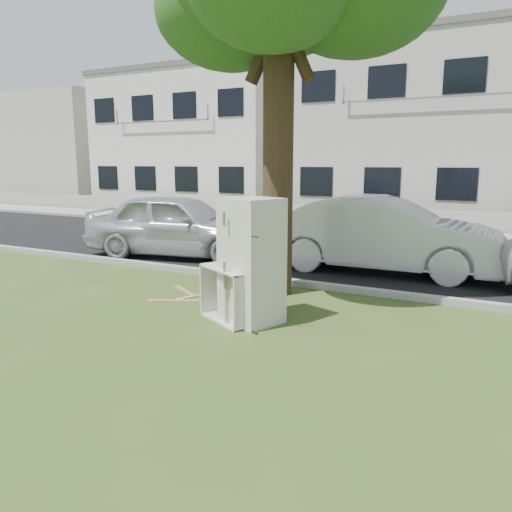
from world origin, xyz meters
The scene contains 16 objects.
ground centered at (0.00, 0.00, 0.00)m, with size 120.00×120.00×0.00m, color #344C1B.
road centered at (0.00, 6.00, 0.01)m, with size 120.00×7.00×0.01m, color black.
kerb_near centered at (0.00, 2.45, 0.00)m, with size 120.00×0.18×0.12m, color gray.
kerb_far centered at (0.00, 9.55, 0.00)m, with size 120.00×0.18×0.12m, color gray.
sidewalk centered at (0.00, 11.00, 0.01)m, with size 120.00×2.80×0.01m, color gray.
low_wall centered at (0.00, 12.60, 0.35)m, with size 120.00×0.15×0.70m, color gray.
townhouse_left centered at (-12.00, 17.50, 3.52)m, with size 10.20×8.16×7.04m.
townhouse_center centered at (0.00, 17.50, 3.72)m, with size 11.22×8.16×7.44m.
filler_left centered at (-26.00, 18.00, 3.20)m, with size 16.00×9.00×6.40m, color #B9B5A9.
fridge centered at (-0.01, 0.07, 0.94)m, with size 0.77×0.72×1.88m, color silver.
cabinet centered at (-0.29, 0.05, 0.41)m, with size 1.06×0.66×0.83m, color white.
plank_a centered at (-1.60, 0.50, 0.01)m, with size 1.23×0.10×0.02m, color #A98152.
plank_b centered at (-1.98, 1.08, 0.01)m, with size 0.89×0.09×0.02m, color #998150.
plank_c centered at (-1.60, 0.86, 0.01)m, with size 0.74×0.08×0.02m, color tan.
car_center centered at (0.89, 4.51, 0.83)m, with size 1.75×5.03×1.66m, color silver.
car_left centered at (-4.16, 3.93, 0.82)m, with size 1.93×4.79×1.63m, color #AAACB1.
Camera 1 is at (3.43, -6.34, 2.38)m, focal length 35.00 mm.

